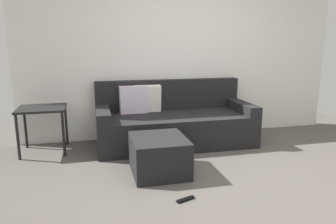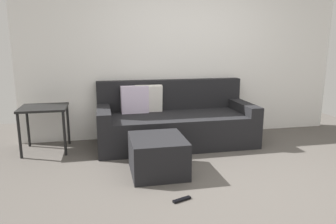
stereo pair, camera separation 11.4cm
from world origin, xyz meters
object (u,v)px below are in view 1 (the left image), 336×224
Objects in this scene: couch_sectional at (173,122)px; ottoman at (159,155)px; remote_near_ottoman at (185,199)px; side_table at (42,114)px.

couch_sectional is 3.22× the size of ottoman.
couch_sectional is at bearing 58.98° from remote_near_ottoman.
ottoman is (-0.44, -1.04, -0.11)m from couch_sectional.
couch_sectional is at bearing -0.82° from side_table.
couch_sectional reaches higher than side_table.
side_table is 3.29× the size of remote_near_ottoman.
couch_sectional is 1.84m from side_table.
remote_near_ottoman is at bearing -81.74° from ottoman.
couch_sectional is 1.14m from ottoman.
ottoman reaches higher than remote_near_ottoman.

